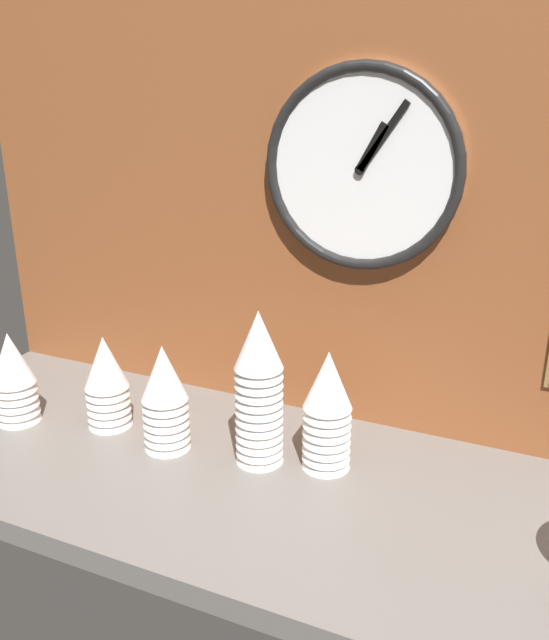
# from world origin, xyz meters

# --- Properties ---
(ground_plane) EXTENTS (1.60, 0.56, 0.04)m
(ground_plane) POSITION_xyz_m (0.00, 0.00, -0.02)
(ground_plane) COLOR slate
(wall_tiled_back) EXTENTS (1.60, 0.03, 1.05)m
(wall_tiled_back) POSITION_xyz_m (0.00, 0.27, 0.53)
(wall_tiled_back) COLOR brown
(wall_tiled_back) RESTS_ON ground_plane
(cup_stack_left) EXTENTS (0.08, 0.08, 0.19)m
(cup_stack_left) POSITION_xyz_m (-0.40, 0.03, 0.09)
(cup_stack_left) COLOR white
(cup_stack_left) RESTS_ON ground_plane
(cup_stack_center) EXTENTS (0.08, 0.08, 0.28)m
(cup_stack_center) POSITION_xyz_m (-0.07, 0.04, 0.14)
(cup_stack_center) COLOR white
(cup_stack_center) RESTS_ON ground_plane
(cup_stack_center_right) EXTENTS (0.08, 0.08, 0.22)m
(cup_stack_center_right) POSITION_xyz_m (0.04, 0.07, 0.11)
(cup_stack_center_right) COLOR white
(cup_stack_center_right) RESTS_ON ground_plane
(cup_stack_far_left) EXTENTS (0.08, 0.08, 0.19)m
(cup_stack_far_left) POSITION_xyz_m (-0.57, -0.02, 0.09)
(cup_stack_far_left) COLOR white
(cup_stack_far_left) RESTS_ON ground_plane
(cup_stack_center_left) EXTENTS (0.08, 0.08, 0.20)m
(cup_stack_center_left) POSITION_xyz_m (-0.25, 0.01, 0.10)
(cup_stack_center_left) COLOR white
(cup_stack_center_left) RESTS_ON ground_plane
(wall_clock) EXTENTS (0.35, 0.03, 0.35)m
(wall_clock) POSITION_xyz_m (0.03, 0.23, 0.49)
(wall_clock) COLOR white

